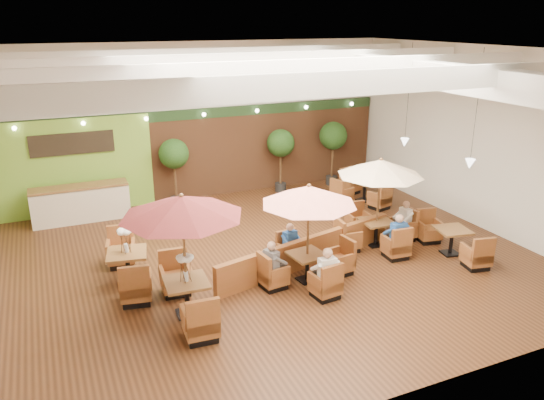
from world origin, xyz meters
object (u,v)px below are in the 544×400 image
service_counter (81,203)px  topiary_0 (174,156)px  table_3 (128,264)px  topiary_1 (281,146)px  diner_0 (326,268)px  booth_divider (309,251)px  diner_3 (397,232)px  table_5 (358,192)px  table_0 (183,225)px  table_2 (379,186)px  table_4 (451,242)px  topiary_2 (333,138)px  diner_2 (273,260)px  table_1 (308,216)px  diner_4 (404,216)px  diner_1 (291,240)px

service_counter → topiary_0: topiary_0 is taller
table_3 → topiary_1: bearing=49.4°
diner_0 → booth_divider: bearing=75.1°
topiary_1 → diner_3: (0.42, -6.63, -1.00)m
booth_divider → table_5: bearing=30.3°
table_0 → table_2: size_ratio=1.09×
table_4 → topiary_2: topiary_2 is taller
booth_divider → table_4: (3.93, -0.95, -0.04)m
table_3 → diner_3: table_3 is taller
topiary_1 → diner_2: topiary_1 is taller
table_2 → topiary_0: size_ratio=1.10×
table_0 → table_1: table_0 is taller
topiary_0 → diner_4: topiary_0 is taller
diner_3 → table_4: bearing=-15.5°
booth_divider → table_4: bearing=-27.6°
table_3 → table_5: (8.53, 2.96, -0.16)m
table_5 → topiary_2: (0.19, 2.20, 1.50)m
topiary_0 → topiary_1: 4.00m
table_5 → diner_0: diner_0 is taller
table_5 → topiary_0: 6.57m
diner_1 → table_2: bearing=169.7°
service_counter → table_1: 8.25m
booth_divider → diner_0: (-0.45, -1.67, 0.36)m
diner_4 → table_0: bearing=98.1°
topiary_2 → diner_3: 6.96m
booth_divider → table_3: table_3 is taller
diner_3 → table_1: bearing=-176.7°
table_2 → table_5: (1.61, 3.48, -1.43)m
table_0 → diner_3: 6.16m
table_0 → table_4: bearing=4.9°
table_0 → diner_3: bearing=9.1°
table_0 → diner_2: size_ratio=3.67×
topiary_1 → diner_3: bearing=-86.4°
service_counter → booth_divider: (5.21, -5.89, -0.18)m
topiary_1 → table_5: bearing=-47.2°
table_2 → diner_1: (-2.83, -0.23, -1.05)m
table_1 → topiary_2: bearing=48.8°
table_4 → diner_0: 4.46m
service_counter → diner_2: diner_2 is taller
table_3 → topiary_0: 5.87m
diner_1 → table_3: bearing=-25.2°
booth_divider → diner_2: bearing=-165.8°
table_0 → diner_1: (3.15, 1.28, -1.41)m
service_counter → diner_2: size_ratio=3.89×
table_1 → table_4: 4.60m
diner_1 → diner_4: 3.79m
table_2 → table_4: 2.51m
diner_2 → topiary_2: bearing=124.8°
diner_2 → diner_0: bearing=28.8°
table_4 → diner_1: size_ratio=3.62×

